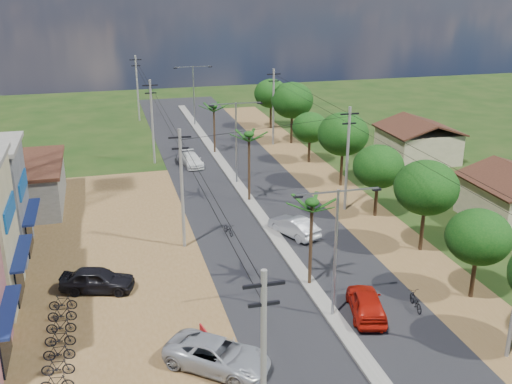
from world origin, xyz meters
TOP-DOWN VIEW (x-y plane):
  - ground at (0.00, 0.00)m, footprint 160.00×160.00m
  - road at (0.00, 15.00)m, footprint 12.00×110.00m
  - median at (0.00, 18.00)m, footprint 1.00×90.00m
  - dirt_lot_west at (-15.00, 8.00)m, footprint 18.00×46.00m
  - dirt_shoulder_east at (8.50, 15.00)m, footprint 5.00×90.00m
  - low_shed at (-21.00, 24.00)m, footprint 10.40×10.40m
  - house_east_far at (21.00, 28.00)m, footprint 7.60×7.50m
  - tree_east_b at (9.30, 0.00)m, footprint 4.00×4.00m
  - tree_east_c at (9.70, 7.00)m, footprint 4.60×4.60m
  - tree_east_d at (9.40, 14.00)m, footprint 4.20×4.20m
  - tree_east_e at (9.60, 22.00)m, footprint 4.80×4.80m
  - tree_east_f at (9.20, 30.00)m, footprint 3.80×3.80m
  - tree_east_g at (9.80, 38.00)m, footprint 5.00×5.00m
  - tree_east_h at (9.50, 46.00)m, footprint 4.40×4.40m
  - palm_median_near at (0.00, 4.00)m, footprint 2.00×2.00m
  - palm_median_mid at (0.00, 20.00)m, footprint 2.00×2.00m
  - palm_median_far at (0.00, 36.00)m, footprint 2.00×2.00m
  - streetlight_near at (0.00, 0.00)m, footprint 5.10×0.18m
  - streetlight_mid at (0.00, 25.00)m, footprint 5.10×0.18m
  - streetlight_far at (0.00, 50.00)m, footprint 5.10×0.18m
  - utility_pole_w_a at (-7.00, -10.00)m, footprint 1.60×0.24m
  - utility_pole_w_b at (-7.00, 12.00)m, footprint 1.60×0.24m
  - utility_pole_w_c at (-7.00, 34.00)m, footprint 1.60×0.24m
  - utility_pole_w_d at (-7.00, 55.00)m, footprint 1.60×0.24m
  - utility_pole_e_b at (7.50, 16.00)m, footprint 1.60×0.24m
  - utility_pole_e_c at (7.50, 38.00)m, footprint 1.60×0.24m
  - car_red_near at (1.99, -0.33)m, footprint 2.96×4.98m
  - car_silver_mid at (1.50, 11.84)m, footprint 3.25×4.85m
  - car_white_far at (-3.29, 31.92)m, footprint 2.25×4.62m
  - car_parked_silver at (-7.50, -3.11)m, footprint 5.91×5.50m
  - car_parked_dark at (-13.32, 6.72)m, footprint 4.98×3.03m
  - moto_rider_east at (5.20, -0.41)m, footprint 0.97×2.01m
  - moto_rider_west_a at (-3.34, 13.35)m, footprint 0.85×1.70m
  - moto_rider_west_b at (-4.76, 32.21)m, footprint 0.84×1.94m
  - roadside_sign at (-7.79, -0.65)m, footprint 0.29×1.10m
  - parked_scooter_row at (-15.38, -0.31)m, footprint 1.71×11.05m

SIDE VIEW (x-z plane):
  - ground at x=0.00m, z-range 0.00..0.00m
  - dirt_shoulder_east at x=8.50m, z-range 0.00..0.03m
  - dirt_lot_west at x=-15.00m, z-range 0.00..0.04m
  - road at x=0.00m, z-range 0.00..0.04m
  - median at x=0.00m, z-range 0.00..0.18m
  - moto_rider_west_a at x=-3.34m, z-range 0.00..0.85m
  - roadside_sign at x=-7.79m, z-range 0.00..0.92m
  - parked_scooter_row at x=-15.38m, z-range 0.00..1.00m
  - moto_rider_east at x=5.20m, z-range 0.00..1.01m
  - moto_rider_west_b at x=-4.76m, z-range 0.00..1.13m
  - car_white_far at x=-3.29m, z-range 0.00..1.29m
  - car_silver_mid at x=1.50m, z-range 0.00..1.51m
  - car_parked_silver at x=-7.50m, z-range 0.00..1.54m
  - car_parked_dark at x=-13.32m, z-range 0.00..1.59m
  - car_red_near at x=1.99m, z-range 0.00..1.59m
  - low_shed at x=-21.00m, z-range -0.01..3.94m
  - house_east_far at x=21.00m, z-range 0.09..4.69m
  - tree_east_f at x=9.20m, z-range 1.13..6.64m
  - tree_east_b at x=9.30m, z-range 1.20..7.03m
  - tree_east_d at x=9.40m, z-range 1.27..7.41m
  - tree_east_h at x=9.50m, z-range 1.38..7.90m
  - utility_pole_w_a at x=-7.00m, z-range 0.26..9.26m
  - utility_pole_w_b at x=-7.00m, z-range 0.26..9.26m
  - utility_pole_w_c at x=-7.00m, z-range 0.26..9.26m
  - utility_pole_w_d at x=-7.00m, z-range 0.26..9.26m
  - utility_pole_e_b at x=7.50m, z-range 0.26..9.26m
  - utility_pole_e_c at x=7.50m, z-range 0.26..9.26m
  - streetlight_near at x=0.00m, z-range 0.79..8.79m
  - streetlight_mid at x=0.00m, z-range 0.79..8.79m
  - streetlight_far at x=0.00m, z-range 0.79..8.79m
  - tree_east_c at x=9.70m, z-range 1.45..8.28m
  - tree_east_e at x=9.60m, z-range 1.52..8.66m
  - tree_east_g at x=9.80m, z-range 1.55..8.93m
  - palm_median_far at x=0.00m, z-range 2.34..8.19m
  - palm_median_near at x=0.00m, z-range 2.46..8.61m
  - palm_median_mid at x=0.00m, z-range 2.62..9.17m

